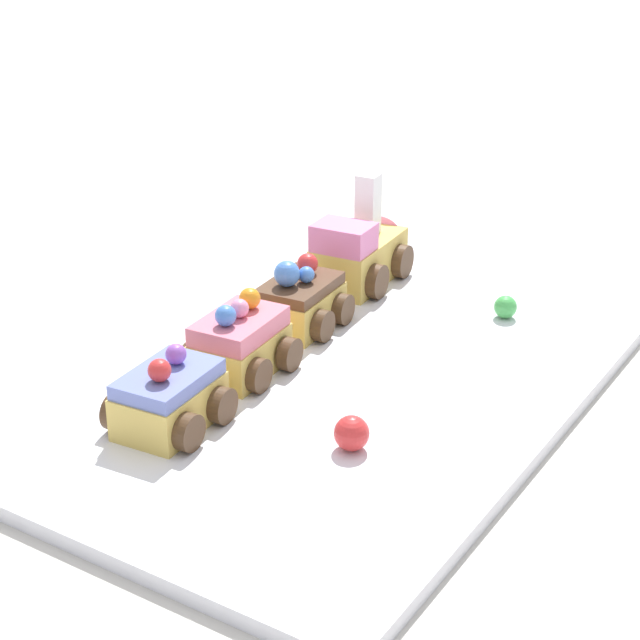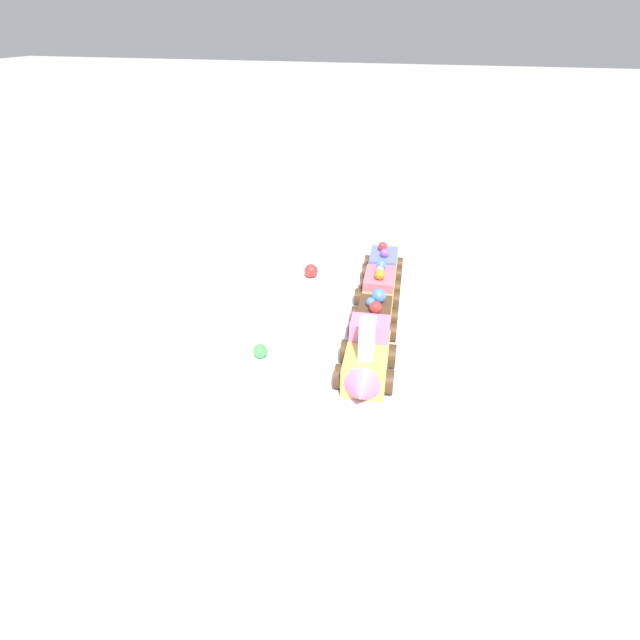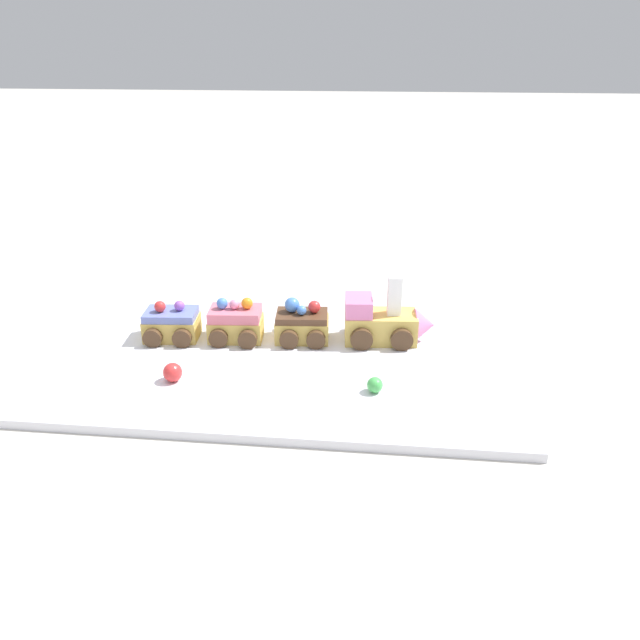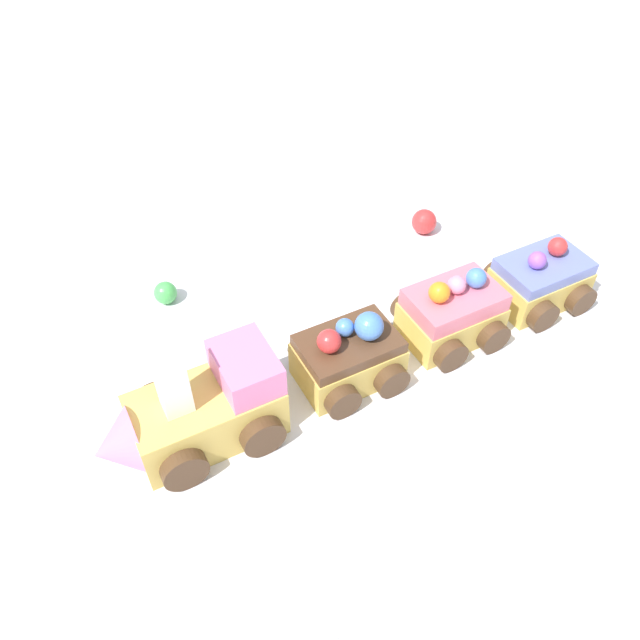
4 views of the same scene
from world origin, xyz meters
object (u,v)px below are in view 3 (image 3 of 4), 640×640
at_px(cake_train_locomotive, 386,323).
at_px(cake_car_chocolate, 302,325).
at_px(cake_car_strawberry, 236,323).
at_px(gumball_red, 173,372).
at_px(gumball_green, 375,385).
at_px(cake_car_blueberry, 172,324).

distance_m(cake_train_locomotive, cake_car_chocolate, 0.12).
height_order(cake_car_chocolate, cake_car_strawberry, same).
bearing_deg(cake_car_chocolate, cake_car_strawberry, -179.88).
distance_m(cake_car_chocolate, cake_car_strawberry, 0.10).
bearing_deg(gumball_red, cake_train_locomotive, 29.03).
bearing_deg(gumball_green, cake_train_locomotive, 85.63).
xyz_separation_m(cake_train_locomotive, cake_car_blueberry, (-0.31, -0.03, -0.01)).
bearing_deg(cake_car_chocolate, cake_train_locomotive, -0.10).
bearing_deg(cake_train_locomotive, cake_car_blueberry, -179.99).
relative_size(cake_car_strawberry, cake_car_blueberry, 1.00).
relative_size(cake_car_chocolate, gumball_red, 3.27).
xyz_separation_m(cake_train_locomotive, cake_car_strawberry, (-0.22, -0.02, -0.00)).
xyz_separation_m(cake_car_chocolate, gumball_red, (-0.15, -0.14, -0.01)).
xyz_separation_m(cake_car_strawberry, gumball_green, (0.21, -0.13, -0.01)).
relative_size(cake_train_locomotive, gumball_red, 5.40).
relative_size(cake_car_chocolate, cake_car_blueberry, 1.00).
relative_size(cake_car_chocolate, cake_car_strawberry, 1.00).
relative_size(cake_car_blueberry, gumball_red, 3.27).
bearing_deg(gumball_red, cake_car_blueberry, 108.39).
bearing_deg(cake_train_locomotive, gumball_green, -99.01).
xyz_separation_m(gumball_red, gumball_green, (0.26, -0.00, -0.00)).
distance_m(cake_car_blueberry, gumball_red, 0.13).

